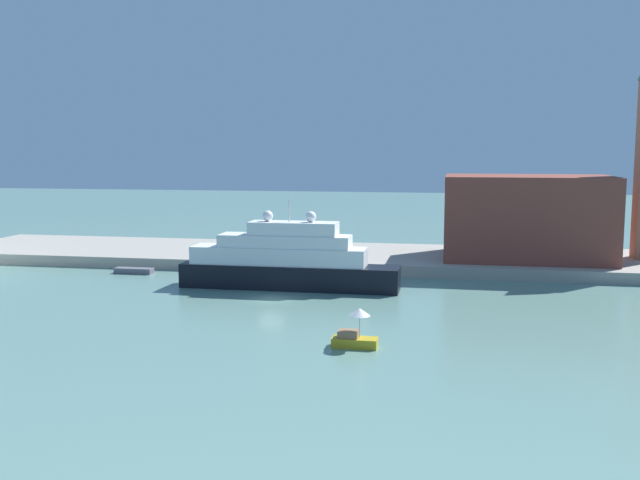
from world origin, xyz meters
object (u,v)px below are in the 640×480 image
(large_yacht, at_px, (286,262))
(mooring_bollard, at_px, (349,259))
(small_motorboat, at_px, (355,334))
(harbor_building, at_px, (527,217))
(parked_car, at_px, (236,251))
(work_barge, at_px, (134,271))
(person_figure, at_px, (262,247))

(large_yacht, relative_size, mooring_bollard, 28.92)
(large_yacht, distance_m, small_motorboat, 26.19)
(small_motorboat, bearing_deg, harbor_building, 67.99)
(parked_car, xyz_separation_m, mooring_bollard, (16.54, -3.85, -0.12))
(work_barge, bearing_deg, harbor_building, 14.58)
(large_yacht, relative_size, work_barge, 5.07)
(parked_car, bearing_deg, small_motorboat, -59.93)
(large_yacht, distance_m, work_barge, 22.88)
(large_yacht, xyz_separation_m, mooring_bollard, (5.70, 11.06, -1.18))
(parked_car, bearing_deg, harbor_building, 6.14)
(harbor_building, relative_size, parked_car, 5.13)
(person_figure, distance_m, mooring_bollard, 14.76)
(work_barge, height_order, harbor_building, harbor_building)
(small_motorboat, xyz_separation_m, parked_car, (-22.24, 38.41, 0.92))
(work_barge, xyz_separation_m, parked_car, (11.07, 8.91, 1.70))
(small_motorboat, xyz_separation_m, harbor_building, (17.24, 42.66, 5.92))
(large_yacht, relative_size, person_figure, 14.83)
(person_figure, height_order, mooring_bollard, person_figure)
(harbor_building, bearing_deg, work_barge, -165.42)
(harbor_building, relative_size, person_figure, 12.56)
(harbor_building, distance_m, person_figure, 36.65)
(small_motorboat, distance_m, person_figure, 45.07)
(work_barge, bearing_deg, mooring_bollard, 10.38)
(work_barge, xyz_separation_m, mooring_bollard, (27.61, 5.06, 1.58))
(harbor_building, bearing_deg, mooring_bollard, -160.56)
(harbor_building, xyz_separation_m, person_figure, (-36.29, -1.82, -4.77))
(small_motorboat, bearing_deg, large_yacht, 115.88)
(mooring_bollard, bearing_deg, parked_car, 166.89)
(work_barge, xyz_separation_m, harbor_building, (50.55, 13.15, 6.70))
(small_motorboat, bearing_deg, mooring_bollard, 99.36)
(parked_car, xyz_separation_m, person_figure, (3.19, 2.42, 0.23))
(small_motorboat, relative_size, harbor_building, 0.17)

